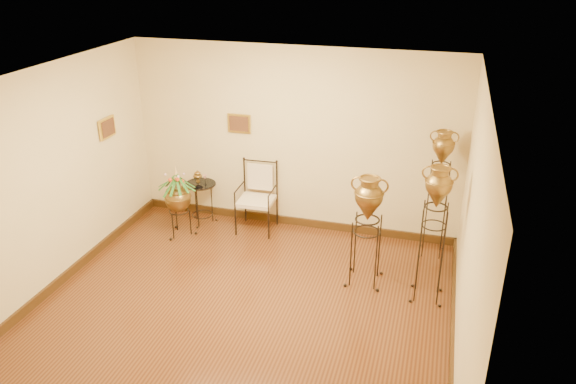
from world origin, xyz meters
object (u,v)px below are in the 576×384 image
(amphora_tall, at_px, (438,193))
(side_table, at_px, (202,202))
(amphora_mid, at_px, (433,233))
(planter_urn, at_px, (178,196))
(armchair, at_px, (256,198))

(amphora_tall, bearing_deg, side_table, 179.99)
(amphora_mid, height_order, side_table, amphora_mid)
(planter_urn, height_order, side_table, planter_urn)
(amphora_tall, distance_m, amphora_mid, 1.13)
(amphora_tall, distance_m, planter_urn, 3.76)
(amphora_mid, distance_m, side_table, 3.77)
(amphora_mid, bearing_deg, armchair, 156.90)
(armchair, bearing_deg, amphora_tall, -1.79)
(amphora_tall, height_order, side_table, amphora_tall)
(side_table, bearing_deg, amphora_tall, -0.01)
(armchair, bearing_deg, planter_urn, -158.48)
(amphora_mid, relative_size, armchair, 1.67)
(amphora_mid, relative_size, planter_urn, 1.55)
(amphora_tall, xyz_separation_m, side_table, (-3.56, 0.00, -0.60))
(amphora_mid, distance_m, armchair, 2.89)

